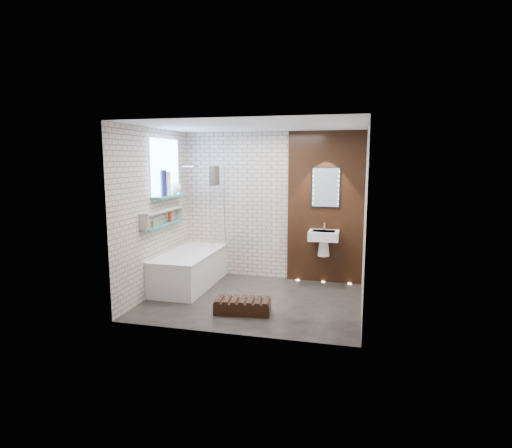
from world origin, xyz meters
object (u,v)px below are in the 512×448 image
(bathtub, at_px, (190,269))
(washbasin, at_px, (324,239))
(led_mirror, at_px, (326,187))
(bath_screen, at_px, (218,208))
(walnut_step, at_px, (243,307))

(bathtub, xyz_separation_m, washbasin, (2.17, 0.62, 0.50))
(bathtub, height_order, led_mirror, led_mirror)
(bathtub, bearing_deg, bath_screen, 51.10)
(bathtub, xyz_separation_m, bath_screen, (0.35, 0.44, 0.99))
(walnut_step, bearing_deg, washbasin, 59.52)
(washbasin, distance_m, walnut_step, 2.03)
(bath_screen, relative_size, washbasin, 2.41)
(bath_screen, height_order, led_mirror, led_mirror)
(bathtub, xyz_separation_m, led_mirror, (2.17, 0.78, 1.36))
(led_mirror, distance_m, walnut_step, 2.57)
(washbasin, height_order, walnut_step, washbasin)
(bath_screen, bearing_deg, bathtub, -128.90)
(bath_screen, relative_size, led_mirror, 2.00)
(bath_screen, distance_m, walnut_step, 2.07)
(led_mirror, height_order, walnut_step, led_mirror)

